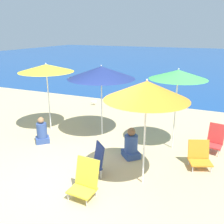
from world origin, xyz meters
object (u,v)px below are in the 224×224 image
at_px(beach_umbrella_orange, 147,91).
at_px(beach_chair_orange, 199,155).
at_px(beach_chair_navy, 95,161).
at_px(beach_chair_yellow, 85,180).
at_px(beach_umbrella_yellow, 46,68).
at_px(beach_umbrella_navy, 101,73).
at_px(beach_umbrella_green, 178,75).
at_px(person_seated_near, 131,145).
at_px(person_seated_far, 42,132).
at_px(seagull, 94,102).
at_px(beach_chair_red, 215,139).

xyz_separation_m(beach_umbrella_orange, beach_chair_orange, (1.04, 1.19, -1.75)).
bearing_deg(beach_chair_navy, beach_chair_yellow, -34.93).
bearing_deg(beach_umbrella_yellow, beach_umbrella_navy, 9.44).
xyz_separation_m(beach_chair_orange, beach_chair_navy, (-2.11, -1.35, 0.09)).
relative_size(beach_umbrella_green, beach_chair_yellow, 2.92).
bearing_deg(person_seated_near, beach_chair_orange, -36.56).
distance_m(beach_umbrella_navy, person_seated_far, 2.46).
height_order(beach_chair_navy, person_seated_far, person_seated_far).
bearing_deg(person_seated_far, beach_umbrella_navy, 89.87).
distance_m(person_seated_near, person_seated_far, 2.68).
xyz_separation_m(beach_chair_navy, seagull, (-2.60, 5.00, -0.24)).
distance_m(beach_chair_orange, person_seated_far, 4.35).
height_order(beach_umbrella_orange, beach_chair_orange, beach_umbrella_orange).
relative_size(beach_chair_navy, seagull, 2.83).
bearing_deg(person_seated_far, beach_umbrella_yellow, 160.02).
bearing_deg(beach_umbrella_yellow, beach_chair_orange, -6.98).
bearing_deg(beach_umbrella_green, beach_chair_navy, -122.65).
distance_m(beach_umbrella_navy, beach_chair_orange, 3.54).
distance_m(beach_chair_yellow, person_seated_near, 1.89).
bearing_deg(beach_chair_yellow, seagull, 119.25).
distance_m(beach_umbrella_orange, seagull, 6.37).
xyz_separation_m(beach_umbrella_navy, beach_chair_red, (3.31, 0.14, -1.60)).
relative_size(beach_chair_red, seagull, 2.82).
relative_size(beach_chair_red, beach_chair_navy, 1.00).
xyz_separation_m(beach_chair_yellow, seagull, (-2.75, 5.72, -0.21)).
xyz_separation_m(beach_chair_yellow, person_seated_near, (0.31, 1.87, -0.03)).
bearing_deg(person_seated_near, beach_chair_red, -11.93).
relative_size(beach_umbrella_yellow, seagull, 8.13).
height_order(beach_umbrella_navy, seagull, beach_umbrella_navy).
distance_m(beach_umbrella_yellow, seagull, 3.61).
relative_size(beach_chair_red, person_seated_near, 0.94).
bearing_deg(seagull, beach_umbrella_navy, -58.27).
relative_size(beach_umbrella_navy, beach_chair_navy, 2.87).
relative_size(beach_umbrella_green, person_seated_far, 2.84).
bearing_deg(beach_chair_yellow, person_seated_far, 148.18).
xyz_separation_m(beach_chair_red, person_seated_far, (-4.65, -1.39, -0.05)).
bearing_deg(beach_chair_orange, beach_umbrella_orange, -152.53).
bearing_deg(beach_umbrella_orange, beach_umbrella_navy, 133.39).
height_order(beach_umbrella_green, person_seated_near, beach_umbrella_green).
relative_size(beach_umbrella_navy, person_seated_near, 2.69).
xyz_separation_m(beach_umbrella_orange, seagull, (-3.67, 4.85, -1.90)).
xyz_separation_m(beach_umbrella_yellow, person_seated_near, (3.09, -0.78, -1.70)).
relative_size(beach_umbrella_green, person_seated_near, 2.74).
relative_size(beach_chair_orange, person_seated_near, 0.79).
xyz_separation_m(beach_chair_orange, person_seated_far, (-4.34, -0.38, 0.02)).
relative_size(beach_umbrella_navy, beach_chair_yellow, 2.86).
height_order(beach_umbrella_navy, beach_chair_red, beach_umbrella_navy).
height_order(beach_umbrella_green, beach_chair_yellow, beach_umbrella_green).
height_order(beach_chair_navy, seagull, beach_chair_navy).
distance_m(beach_umbrella_yellow, beach_chair_navy, 3.66).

